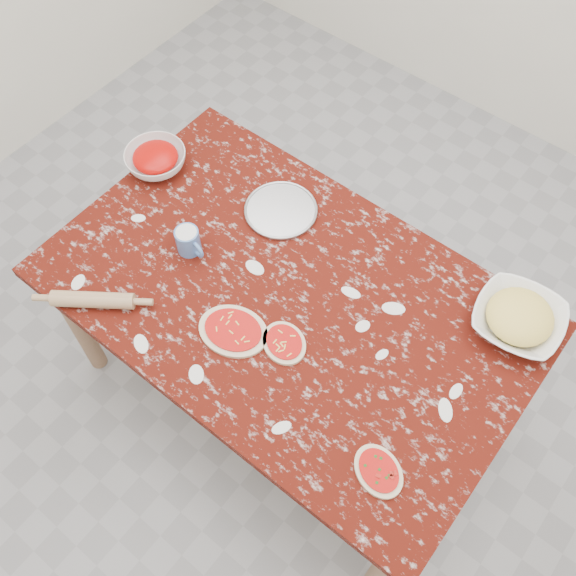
# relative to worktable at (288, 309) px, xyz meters

# --- Properties ---
(ground) EXTENTS (4.00, 4.00, 0.00)m
(ground) POSITION_rel_worktable_xyz_m (0.00, 0.00, -0.67)
(ground) COLOR gray
(worktable) EXTENTS (1.60, 1.00, 0.75)m
(worktable) POSITION_rel_worktable_xyz_m (0.00, 0.00, 0.00)
(worktable) COLOR #410D07
(worktable) RESTS_ON ground
(pizza_tray) EXTENTS (0.26, 0.26, 0.01)m
(pizza_tray) POSITION_rel_worktable_xyz_m (-0.24, 0.26, 0.09)
(pizza_tray) COLOR #B2B2B7
(pizza_tray) RESTS_ON worktable
(sauce_bowl) EXTENTS (0.27, 0.27, 0.07)m
(sauce_bowl) POSITION_rel_worktable_xyz_m (-0.74, 0.14, 0.12)
(sauce_bowl) COLOR white
(sauce_bowl) RESTS_ON worktable
(cheese_bowl) EXTENTS (0.32, 0.32, 0.07)m
(cheese_bowl) POSITION_rel_worktable_xyz_m (0.64, 0.37, 0.12)
(cheese_bowl) COLOR white
(cheese_bowl) RESTS_ON worktable
(flour_mug) EXTENTS (0.12, 0.08, 0.10)m
(flour_mug) POSITION_rel_worktable_xyz_m (-0.38, -0.06, 0.13)
(flour_mug) COLOR #4D75B7
(flour_mug) RESTS_ON worktable
(pizza_left) EXTENTS (0.27, 0.23, 0.02)m
(pizza_left) POSITION_rel_worktable_xyz_m (-0.05, -0.21, 0.09)
(pizza_left) COLOR beige
(pizza_left) RESTS_ON worktable
(pizza_mid) EXTENTS (0.20, 0.18, 0.02)m
(pizza_mid) POSITION_rel_worktable_xyz_m (0.10, -0.15, 0.09)
(pizza_mid) COLOR beige
(pizza_mid) RESTS_ON worktable
(pizza_right) EXTENTS (0.20, 0.18, 0.02)m
(pizza_right) POSITION_rel_worktable_xyz_m (0.56, -0.30, 0.09)
(pizza_right) COLOR beige
(pizza_right) RESTS_ON worktable
(rolling_pin) EXTENTS (0.25, 0.20, 0.05)m
(rolling_pin) POSITION_rel_worktable_xyz_m (-0.48, -0.42, 0.11)
(rolling_pin) COLOR tan
(rolling_pin) RESTS_ON worktable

